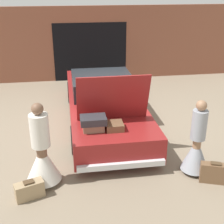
% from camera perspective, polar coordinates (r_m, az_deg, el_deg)
% --- Properties ---
extents(ground_plane, '(40.00, 40.00, 0.00)m').
position_cam_1_polar(ground_plane, '(8.81, -1.46, -1.69)').
color(ground_plane, '#7F705B').
extents(garage_wall_back, '(12.00, 0.14, 2.80)m').
position_cam_1_polar(garage_wall_back, '(12.29, -4.04, 12.29)').
color(garage_wall_back, brown).
rests_on(garage_wall_back, ground_plane).
extents(car, '(1.92, 5.47, 1.85)m').
position_cam_1_polar(car, '(8.60, -1.54, 1.79)').
color(car, maroon).
rests_on(car, ground_plane).
extents(person_left, '(0.68, 0.68, 1.68)m').
position_cam_1_polar(person_left, '(6.14, -12.65, -7.88)').
color(person_left, brown).
rests_on(person_left, ground_plane).
extents(person_right, '(0.57, 0.57, 1.59)m').
position_cam_1_polar(person_right, '(6.55, 15.18, -6.32)').
color(person_right, '#997051').
rests_on(person_right, ground_plane).
extents(suitcase_beside_left_person, '(0.56, 0.38, 0.35)m').
position_cam_1_polar(suitcase_beside_left_person, '(6.04, -14.85, -13.63)').
color(suitcase_beside_left_person, '#9E8460').
rests_on(suitcase_beside_left_person, ground_plane).
extents(suitcase_beside_right_person, '(0.59, 0.36, 0.44)m').
position_cam_1_polar(suitcase_beside_right_person, '(6.53, 18.25, -10.55)').
color(suitcase_beside_right_person, brown).
rests_on(suitcase_beside_right_person, ground_plane).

